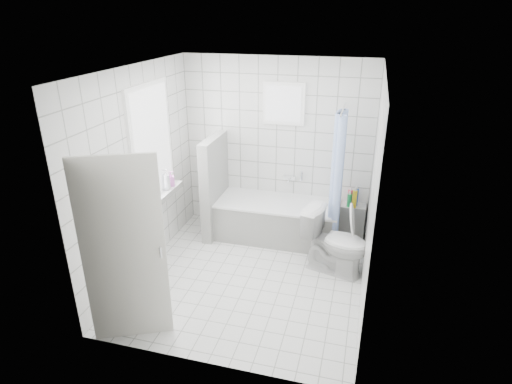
% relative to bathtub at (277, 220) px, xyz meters
% --- Properties ---
extents(ground, '(3.00, 3.00, 0.00)m').
position_rel_bathtub_xyz_m(ground, '(-0.12, -1.12, -0.29)').
color(ground, white).
rests_on(ground, ground).
extents(ceiling, '(3.00, 3.00, 0.00)m').
position_rel_bathtub_xyz_m(ceiling, '(-0.12, -1.12, 2.31)').
color(ceiling, white).
rests_on(ceiling, ground).
extents(wall_back, '(2.80, 0.02, 2.60)m').
position_rel_bathtub_xyz_m(wall_back, '(-0.12, 0.38, 1.01)').
color(wall_back, white).
rests_on(wall_back, ground).
extents(wall_front, '(2.80, 0.02, 2.60)m').
position_rel_bathtub_xyz_m(wall_front, '(-0.12, -2.62, 1.01)').
color(wall_front, white).
rests_on(wall_front, ground).
extents(wall_left, '(0.02, 3.00, 2.60)m').
position_rel_bathtub_xyz_m(wall_left, '(-1.52, -1.12, 1.01)').
color(wall_left, white).
rests_on(wall_left, ground).
extents(wall_right, '(0.02, 3.00, 2.60)m').
position_rel_bathtub_xyz_m(wall_right, '(1.28, -1.12, 1.01)').
color(wall_right, white).
rests_on(wall_right, ground).
extents(window_left, '(0.01, 0.90, 1.40)m').
position_rel_bathtub_xyz_m(window_left, '(-1.47, -0.82, 1.31)').
color(window_left, white).
rests_on(window_left, wall_left).
extents(window_back, '(0.50, 0.01, 0.50)m').
position_rel_bathtub_xyz_m(window_back, '(-0.02, 0.33, 1.66)').
color(window_back, white).
rests_on(window_back, wall_back).
extents(window_sill, '(0.18, 1.02, 0.08)m').
position_rel_bathtub_xyz_m(window_sill, '(-1.43, -0.82, 0.57)').
color(window_sill, white).
rests_on(window_sill, wall_left).
extents(door, '(0.74, 0.37, 2.00)m').
position_rel_bathtub_xyz_m(door, '(-1.01, -2.44, 0.71)').
color(door, silver).
rests_on(door, ground).
extents(bathtub, '(1.78, 0.77, 0.58)m').
position_rel_bathtub_xyz_m(bathtub, '(0.00, 0.00, 0.00)').
color(bathtub, white).
rests_on(bathtub, ground).
extents(partition_wall, '(0.15, 0.85, 1.50)m').
position_rel_bathtub_xyz_m(partition_wall, '(-0.96, -0.05, 0.46)').
color(partition_wall, white).
rests_on(partition_wall, ground).
extents(tiled_ledge, '(0.40, 0.24, 0.55)m').
position_rel_bathtub_xyz_m(tiled_ledge, '(1.06, 0.25, -0.02)').
color(tiled_ledge, white).
rests_on(tiled_ledge, ground).
extents(toilet, '(0.93, 0.67, 0.85)m').
position_rel_bathtub_xyz_m(toilet, '(0.91, -0.67, 0.14)').
color(toilet, white).
rests_on(toilet, ground).
extents(curtain_rod, '(0.02, 0.80, 0.02)m').
position_rel_bathtub_xyz_m(curtain_rod, '(0.83, -0.02, 1.71)').
color(curtain_rod, silver).
rests_on(curtain_rod, wall_back).
extents(shower_curtain, '(0.14, 0.48, 1.78)m').
position_rel_bathtub_xyz_m(shower_curtain, '(0.83, -0.16, 0.81)').
color(shower_curtain, '#517FEF').
rests_on(shower_curtain, curtain_rod).
extents(tub_faucet, '(0.18, 0.06, 0.06)m').
position_rel_bathtub_xyz_m(tub_faucet, '(0.10, 0.33, 0.56)').
color(tub_faucet, silver).
rests_on(tub_faucet, wall_back).
extents(sill_bottles, '(0.17, 0.81, 0.32)m').
position_rel_bathtub_xyz_m(sill_bottles, '(-1.42, -0.89, 0.75)').
color(sill_bottles, '#2C7BC7').
rests_on(sill_bottles, window_sill).
extents(ledge_bottles, '(0.15, 0.19, 0.26)m').
position_rel_bathtub_xyz_m(ledge_bottles, '(1.05, 0.22, 0.38)').
color(ledge_bottles, '#1648B0').
rests_on(ledge_bottles, tiled_ledge).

